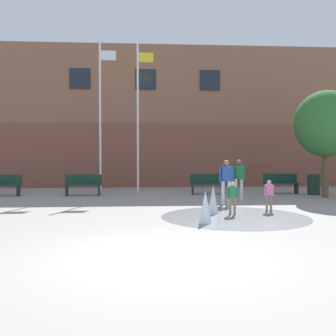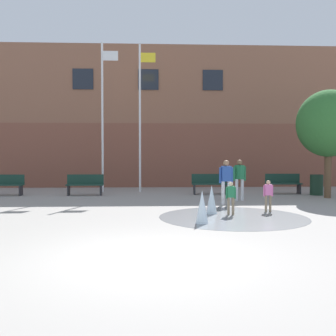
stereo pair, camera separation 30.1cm
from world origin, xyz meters
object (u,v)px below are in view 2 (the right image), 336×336
at_px(flagpole_left, 103,113).
at_px(flagpole_right, 141,113).
at_px(child_with_pink_shirt, 231,195).
at_px(street_tree_near_building, 328,124).
at_px(trash_can, 317,185).
at_px(teen_by_trashcan, 240,177).
at_px(park_bench_under_left_flagpole, 5,185).
at_px(park_bench_far_right, 283,183).
at_px(park_bench_center, 85,184).
at_px(child_in_fountain, 268,193).
at_px(park_bench_under_right_flagpole, 210,184).
at_px(adult_near_bench, 226,179).

distance_m(flagpole_left, flagpole_right, 1.78).
height_order(child_with_pink_shirt, street_tree_near_building, street_tree_near_building).
height_order(flagpole_left, street_tree_near_building, flagpole_left).
relative_size(child_with_pink_shirt, trash_can, 1.10).
bearing_deg(teen_by_trashcan, flagpole_right, 16.81).
height_order(child_with_pink_shirt, trash_can, child_with_pink_shirt).
relative_size(park_bench_under_left_flagpole, flagpole_right, 0.23).
bearing_deg(flagpole_right, park_bench_far_right, -11.10).
relative_size(park_bench_center, flagpole_left, 0.23).
bearing_deg(park_bench_under_left_flagpole, child_with_pink_shirt, -34.05).
height_order(teen_by_trashcan, child_in_fountain, teen_by_trashcan).
height_order(park_bench_under_right_flagpole, adult_near_bench, adult_near_bench).
xyz_separation_m(child_with_pink_shirt, trash_can, (4.96, 5.48, -0.13)).
distance_m(park_bench_under_left_flagpole, flagpole_right, 6.89).
height_order(flagpole_right, trash_can, flagpole_right).
bearing_deg(child_with_pink_shirt, flagpole_right, -65.18).
relative_size(park_bench_under_right_flagpole, child_in_fountain, 1.62).
bearing_deg(park_bench_under_left_flagpole, child_in_fountain, -28.00).
relative_size(park_bench_under_left_flagpole, child_with_pink_shirt, 1.62).
relative_size(child_in_fountain, flagpole_right, 0.14).
distance_m(teen_by_trashcan, flagpole_right, 6.16).
xyz_separation_m(park_bench_far_right, street_tree_near_building, (1.26, -1.74, 2.57)).
bearing_deg(park_bench_far_right, park_bench_center, -178.33).
xyz_separation_m(child_in_fountain, flagpole_right, (-4.13, 6.80, 3.17)).
relative_size(park_bench_center, adult_near_bench, 1.01).
bearing_deg(adult_near_bench, trash_can, -155.99).
bearing_deg(flagpole_right, street_tree_near_building, -21.22).
bearing_deg(street_tree_near_building, adult_near_bench, -156.23).
height_order(child_in_fountain, flagpole_left, flagpole_left).
height_order(adult_near_bench, street_tree_near_building, street_tree_near_building).
xyz_separation_m(flagpole_right, trash_can, (7.80, -1.89, -3.30)).
distance_m(park_bench_far_right, child_with_pink_shirt, 7.12).
height_order(teen_by_trashcan, street_tree_near_building, street_tree_near_building).
bearing_deg(adult_near_bench, park_bench_far_right, -141.95).
xyz_separation_m(park_bench_under_right_flagpole, park_bench_far_right, (3.38, 0.04, 0.00)).
bearing_deg(park_bench_far_right, child_with_pink_shirt, -121.10).
bearing_deg(trash_can, street_tree_near_building, -91.14).
xyz_separation_m(teen_by_trashcan, street_tree_near_building, (3.86, 0.82, 2.12)).
relative_size(park_bench_far_right, adult_near_bench, 1.01).
height_order(park_bench_center, adult_near_bench, adult_near_bench).
distance_m(child_in_fountain, street_tree_near_building, 5.80).
bearing_deg(park_bench_center, street_tree_near_building, -8.27).
bearing_deg(flagpole_left, park_bench_under_right_flagpole, -14.98).
relative_size(teen_by_trashcan, child_in_fountain, 1.61).
xyz_separation_m(adult_near_bench, flagpole_right, (-3.15, 5.05, 2.82)).
distance_m(park_bench_under_right_flagpole, trash_can, 4.70).
bearing_deg(child_in_fountain, child_with_pink_shirt, 26.24).
bearing_deg(flagpole_left, trash_can, -11.17).
bearing_deg(flagpole_left, street_tree_near_building, -17.53).
bearing_deg(park_bench_center, flagpole_right, 32.59).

